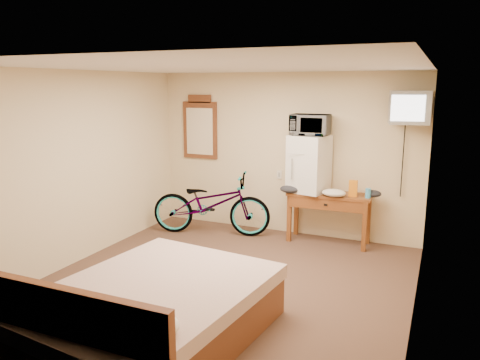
{
  "coord_description": "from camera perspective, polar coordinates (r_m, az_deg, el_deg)",
  "views": [
    {
      "loc": [
        2.25,
        -4.59,
        2.32
      ],
      "look_at": [
        -0.08,
        0.73,
        1.12
      ],
      "focal_mm": 35.0,
      "sensor_mm": 36.0,
      "label": 1
    }
  ],
  "objects": [
    {
      "name": "room",
      "position": [
        5.22,
        -2.42,
        -0.21
      ],
      "size": [
        4.6,
        4.64,
        2.5
      ],
      "color": "#4B3625",
      "rests_on": "ground"
    },
    {
      "name": "desk",
      "position": [
        6.97,
        10.75,
        -2.76
      ],
      "size": [
        1.22,
        0.5,
        0.75
      ],
      "color": "brown",
      "rests_on": "floor"
    },
    {
      "name": "mini_fridge",
      "position": [
        6.96,
        8.41,
        1.98
      ],
      "size": [
        0.6,
        0.59,
        0.84
      ],
      "color": "white",
      "rests_on": "desk"
    },
    {
      "name": "microwave",
      "position": [
        6.89,
        8.55,
        6.67
      ],
      "size": [
        0.55,
        0.38,
        0.3
      ],
      "primitive_type": "imported",
      "rotation": [
        0.0,
        0.0,
        0.02
      ],
      "color": "white",
      "rests_on": "mini_fridge"
    },
    {
      "name": "snack_bag",
      "position": [
        6.84,
        13.63,
        -0.99
      ],
      "size": [
        0.12,
        0.07,
        0.23
      ],
      "primitive_type": "cube",
      "rotation": [
        0.0,
        0.0,
        0.03
      ],
      "color": "orange",
      "rests_on": "desk"
    },
    {
      "name": "blue_cup",
      "position": [
        6.8,
        15.35,
        -1.56
      ],
      "size": [
        0.08,
        0.08,
        0.14
      ],
      "primitive_type": "cylinder",
      "color": "#40A0DA",
      "rests_on": "desk"
    },
    {
      "name": "cloth_cream",
      "position": [
        6.78,
        11.37,
        -1.55
      ],
      "size": [
        0.34,
        0.26,
        0.11
      ],
      "primitive_type": "ellipsoid",
      "color": "beige",
      "rests_on": "desk"
    },
    {
      "name": "cloth_dark_a",
      "position": [
        6.91,
        6.08,
        -1.12
      ],
      "size": [
        0.29,
        0.22,
        0.11
      ],
      "primitive_type": "ellipsoid",
      "color": "black",
      "rests_on": "desk"
    },
    {
      "name": "cloth_dark_b",
      "position": [
        6.88,
        15.96,
        -1.61
      ],
      "size": [
        0.22,
        0.18,
        0.1
      ],
      "primitive_type": "ellipsoid",
      "color": "black",
      "rests_on": "desk"
    },
    {
      "name": "crt_television",
      "position": [
        6.64,
        19.93,
        8.31
      ],
      "size": [
        0.56,
        0.62,
        0.44
      ],
      "color": "black",
      "rests_on": "room"
    },
    {
      "name": "wall_mirror",
      "position": [
        7.84,
        -4.89,
        6.36
      ],
      "size": [
        0.62,
        0.04,
        1.05
      ],
      "color": "brown",
      "rests_on": "room"
    },
    {
      "name": "bicycle",
      "position": [
        7.32,
        -3.54,
        -2.91
      ],
      "size": [
        1.96,
        1.09,
        0.98
      ],
      "primitive_type": "imported",
      "rotation": [
        0.0,
        0.0,
        1.82
      ],
      "color": "black",
      "rests_on": "floor"
    },
    {
      "name": "bed",
      "position": [
        4.46,
        -11.13,
        -15.67
      ],
      "size": [
        1.92,
        2.4,
        0.9
      ],
      "color": "brown",
      "rests_on": "floor"
    }
  ]
}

